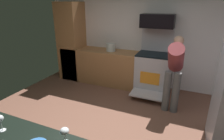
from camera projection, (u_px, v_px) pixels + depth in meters
The scene contains 10 objects.
ground_plane at pixel (102, 134), 3.08m from camera, with size 5.20×4.80×0.02m, color brown.
wall_back at pixel (142, 35), 4.65m from camera, with size 5.20×0.12×2.60m, color silver.
lower_cabinet_run at pixel (104, 66), 4.96m from camera, with size 2.40×0.60×0.90m, color #A26D42.
cabinet_column at pixel (72, 42), 5.12m from camera, with size 0.60×0.60×2.10m, color #A26D42.
oven_range at pixel (153, 71), 4.44m from camera, with size 0.76×1.05×1.53m.
microwave at pixel (158, 21), 4.12m from camera, with size 0.74×0.38×0.30m, color black.
person_cook at pixel (175, 68), 3.60m from camera, with size 0.31×0.69×1.45m.
wine_glass_near at pixel (64, 132), 1.59m from camera, with size 0.08×0.08×0.15m.
wine_glass_mid at pixel (0, 119), 1.74m from camera, with size 0.07×0.07×0.17m.
stock_pot at pixel (111, 47), 4.70m from camera, with size 0.24×0.24×0.20m, color #B9C0BC.
Camera 1 is at (1.14, -2.25, 2.07)m, focal length 29.41 mm.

